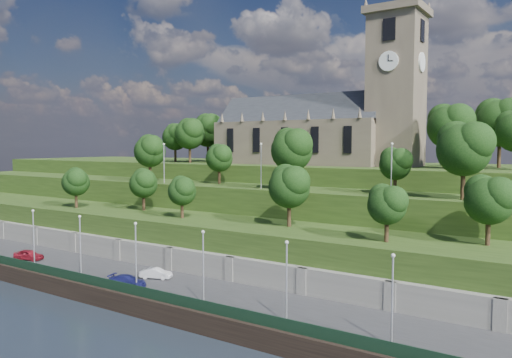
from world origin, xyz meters
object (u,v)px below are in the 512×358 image
Objects in this scene: church at (324,123)px; car_middle at (156,273)px; car_right at (127,281)px; car_left at (29,255)px.

car_middle is (-4.16, -38.94, -19.87)m from church.
car_right reaches higher than car_middle.
church is 8.40× the size of car_right.
church is 47.88m from car_right.
church is at bearing -28.27° from car_middle.
car_left is at bearing 75.10° from car_middle.
car_right is (22.34, -1.52, -0.08)m from car_left.
church is at bearing -49.72° from car_left.
car_left is 22.39m from car_right.
car_middle is at bearing -99.84° from car_left.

